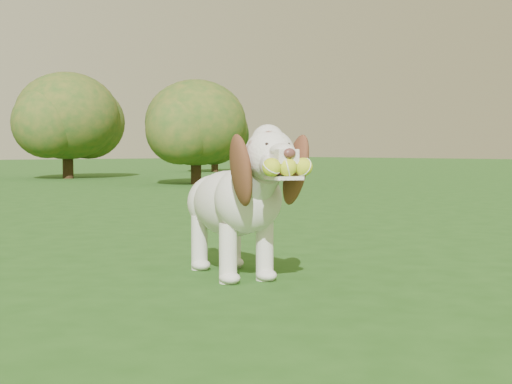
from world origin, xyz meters
TOP-DOWN VIEW (x-y plane):
  - ground at (0.00, 0.00)m, footprint 80.00×80.00m
  - dog at (0.58, 0.13)m, footprint 0.55×1.05m
  - shrub_d at (5.55, 7.54)m, footprint 1.71×1.71m
  - shrub_f at (4.95, 11.25)m, footprint 2.09×2.09m
  - shrub_h at (9.93, 12.92)m, footprint 1.80×1.80m

SIDE VIEW (x-z plane):
  - ground at x=0.00m, z-range 0.00..0.00m
  - dog at x=0.58m, z-range 0.02..0.71m
  - shrub_d at x=5.55m, z-range 0.16..1.93m
  - shrub_h at x=9.93m, z-range 0.16..2.03m
  - shrub_f at x=4.95m, z-range 0.19..2.36m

